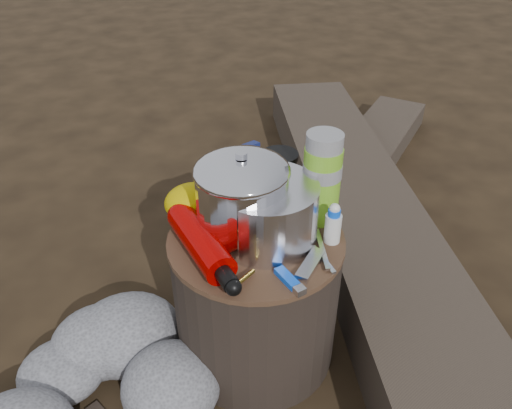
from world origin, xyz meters
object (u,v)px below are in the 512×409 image
object	(u,v)px
log_main	(360,213)
travel_mug	(279,177)
stump	(256,297)
camping_pot	(242,198)
fuel_bottle	(201,242)
thermos	(322,178)

from	to	relation	value
log_main	travel_mug	world-z (taller)	travel_mug
log_main	stump	bearing A→B (deg)	-131.17
stump	log_main	distance (m)	0.65
camping_pot	fuel_bottle	size ratio (longest dim) A/B	0.71
stump	log_main	bearing A→B (deg)	36.79
fuel_bottle	camping_pot	bearing A→B (deg)	9.79
stump	camping_pot	size ratio (longest dim) A/B	1.97
camping_pot	fuel_bottle	xyz separation A→B (m)	(-0.11, -0.04, -0.07)
camping_pot	stump	bearing A→B (deg)	-35.82
log_main	fuel_bottle	world-z (taller)	fuel_bottle
fuel_bottle	log_main	bearing A→B (deg)	21.80
log_main	fuel_bottle	size ratio (longest dim) A/B	6.90
thermos	log_main	bearing A→B (deg)	46.08
stump	camping_pot	xyz separation A→B (m)	(-0.03, 0.02, 0.30)
stump	camping_pot	distance (m)	0.30
fuel_bottle	stump	bearing A→B (deg)	-1.72
travel_mug	thermos	bearing A→B (deg)	-58.81
fuel_bottle	travel_mug	xyz separation A→B (m)	(0.24, 0.16, 0.03)
log_main	camping_pot	world-z (taller)	camping_pot
thermos	travel_mug	world-z (taller)	thermos
stump	fuel_bottle	size ratio (longest dim) A/B	1.40
fuel_bottle	thermos	world-z (taller)	thermos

